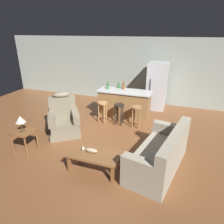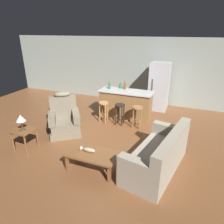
{
  "view_description": "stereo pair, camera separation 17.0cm",
  "coord_description": "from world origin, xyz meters",
  "px_view_note": "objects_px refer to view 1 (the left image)",
  "views": [
    {
      "loc": [
        1.77,
        -4.87,
        2.84
      ],
      "look_at": [
        0.07,
        -0.1,
        0.75
      ],
      "focal_mm": 32.0,
      "sensor_mm": 36.0,
      "label": 1
    },
    {
      "loc": [
        1.93,
        -4.81,
        2.84
      ],
      "look_at": [
        0.07,
        -0.1,
        0.75
      ],
      "focal_mm": 32.0,
      "sensor_mm": 36.0,
      "label": 2
    }
  ],
  "objects_px": {
    "fish_figurine": "(90,150)",
    "kitchen_island": "(124,104)",
    "coffee_table": "(95,155)",
    "bar_stool_left": "(103,108)",
    "refrigerator": "(157,86)",
    "recliner_near_lamp": "(64,120)",
    "bar_stool_middle": "(119,111)",
    "bar_stool_right": "(136,113)",
    "end_table": "(24,134)",
    "bottle_wine_dark": "(119,86)",
    "bottle_tall_green": "(123,86)",
    "bottle_short_amber": "(108,86)",
    "table_lamp": "(20,120)",
    "couch": "(161,155)"
  },
  "relations": [
    {
      "from": "couch",
      "to": "bottle_wine_dark",
      "type": "relative_size",
      "value": 9.66
    },
    {
      "from": "coffee_table",
      "to": "end_table",
      "type": "bearing_deg",
      "value": 177.24
    },
    {
      "from": "kitchen_island",
      "to": "bar_stool_middle",
      "type": "xyz_separation_m",
      "value": [
        0.01,
        -0.63,
        -0.01
      ]
    },
    {
      "from": "recliner_near_lamp",
      "to": "bar_stool_left",
      "type": "height_order",
      "value": "recliner_near_lamp"
    },
    {
      "from": "coffee_table",
      "to": "bottle_wine_dark",
      "type": "distance_m",
      "value": 3.32
    },
    {
      "from": "bar_stool_middle",
      "to": "bottle_tall_green",
      "type": "distance_m",
      "value": 1.0
    },
    {
      "from": "refrigerator",
      "to": "bottle_short_amber",
      "type": "xyz_separation_m",
      "value": [
        -1.5,
        -1.19,
        0.18
      ]
    },
    {
      "from": "fish_figurine",
      "to": "refrigerator",
      "type": "bearing_deg",
      "value": 79.18
    },
    {
      "from": "bottle_wine_dark",
      "to": "recliner_near_lamp",
      "type": "bearing_deg",
      "value": -117.95
    },
    {
      "from": "fish_figurine",
      "to": "bottle_short_amber",
      "type": "relative_size",
      "value": 1.23
    },
    {
      "from": "coffee_table",
      "to": "recliner_near_lamp",
      "type": "height_order",
      "value": "recliner_near_lamp"
    },
    {
      "from": "bar_stool_middle",
      "to": "bar_stool_right",
      "type": "distance_m",
      "value": 0.56
    },
    {
      "from": "end_table",
      "to": "coffee_table",
      "type": "bearing_deg",
      "value": -2.76
    },
    {
      "from": "bottle_tall_green",
      "to": "bottle_short_amber",
      "type": "relative_size",
      "value": 1.09
    },
    {
      "from": "refrigerator",
      "to": "bottle_tall_green",
      "type": "distance_m",
      "value": 1.45
    },
    {
      "from": "couch",
      "to": "bar_stool_left",
      "type": "xyz_separation_m",
      "value": [
        -2.1,
        1.81,
        0.13
      ]
    },
    {
      "from": "coffee_table",
      "to": "bar_stool_left",
      "type": "distance_m",
      "value": 2.48
    },
    {
      "from": "table_lamp",
      "to": "bottle_short_amber",
      "type": "bearing_deg",
      "value": 69.35
    },
    {
      "from": "fish_figurine",
      "to": "couch",
      "type": "height_order",
      "value": "couch"
    },
    {
      "from": "coffee_table",
      "to": "bar_stool_middle",
      "type": "distance_m",
      "value": 2.36
    },
    {
      "from": "table_lamp",
      "to": "recliner_near_lamp",
      "type": "bearing_deg",
      "value": 72.19
    },
    {
      "from": "coffee_table",
      "to": "fish_figurine",
      "type": "height_order",
      "value": "fish_figurine"
    },
    {
      "from": "recliner_near_lamp",
      "to": "bottle_short_amber",
      "type": "bearing_deg",
      "value": 121.86
    },
    {
      "from": "end_table",
      "to": "couch",
      "type": "bearing_deg",
      "value": 7.69
    },
    {
      "from": "coffee_table",
      "to": "bar_stool_middle",
      "type": "relative_size",
      "value": 1.62
    },
    {
      "from": "end_table",
      "to": "table_lamp",
      "type": "height_order",
      "value": "table_lamp"
    },
    {
      "from": "bar_stool_left",
      "to": "bottle_short_amber",
      "type": "height_order",
      "value": "bottle_short_amber"
    },
    {
      "from": "coffee_table",
      "to": "refrigerator",
      "type": "height_order",
      "value": "refrigerator"
    },
    {
      "from": "fish_figurine",
      "to": "refrigerator",
      "type": "height_order",
      "value": "refrigerator"
    },
    {
      "from": "kitchen_island",
      "to": "couch",
      "type": "bearing_deg",
      "value": -57.68
    },
    {
      "from": "end_table",
      "to": "bottle_wine_dark",
      "type": "height_order",
      "value": "bottle_wine_dark"
    },
    {
      "from": "kitchen_island",
      "to": "end_table",
      "type": "bearing_deg",
      "value": -120.88
    },
    {
      "from": "bottle_short_amber",
      "to": "bottle_wine_dark",
      "type": "bearing_deg",
      "value": 34.97
    },
    {
      "from": "coffee_table",
      "to": "bottle_tall_green",
      "type": "xyz_separation_m",
      "value": [
        -0.32,
        3.14,
        0.7
      ]
    },
    {
      "from": "recliner_near_lamp",
      "to": "table_lamp",
      "type": "xyz_separation_m",
      "value": [
        -0.38,
        -1.19,
        0.45
      ]
    },
    {
      "from": "table_lamp",
      "to": "coffee_table",
      "type": "bearing_deg",
      "value": -1.73
    },
    {
      "from": "refrigerator",
      "to": "fish_figurine",
      "type": "bearing_deg",
      "value": -100.82
    },
    {
      "from": "fish_figurine",
      "to": "kitchen_island",
      "type": "bearing_deg",
      "value": 92.04
    },
    {
      "from": "bar_stool_left",
      "to": "bar_stool_right",
      "type": "relative_size",
      "value": 1.0
    },
    {
      "from": "kitchen_island",
      "to": "bar_stool_left",
      "type": "relative_size",
      "value": 2.65
    },
    {
      "from": "bottle_short_amber",
      "to": "fish_figurine",
      "type": "bearing_deg",
      "value": -76.59
    },
    {
      "from": "kitchen_island",
      "to": "bottle_wine_dark",
      "type": "xyz_separation_m",
      "value": [
        -0.28,
        0.23,
        0.55
      ]
    },
    {
      "from": "coffee_table",
      "to": "table_lamp",
      "type": "xyz_separation_m",
      "value": [
        -1.93,
        0.06,
        0.5
      ]
    },
    {
      "from": "coffee_table",
      "to": "end_table",
      "type": "height_order",
      "value": "end_table"
    },
    {
      "from": "bar_stool_middle",
      "to": "bottle_wine_dark",
      "type": "relative_size",
      "value": 3.23
    },
    {
      "from": "fish_figurine",
      "to": "bar_stool_middle",
      "type": "relative_size",
      "value": 0.5
    },
    {
      "from": "coffee_table",
      "to": "refrigerator",
      "type": "bearing_deg",
      "value": 80.74
    },
    {
      "from": "recliner_near_lamp",
      "to": "bar_stool_middle",
      "type": "bearing_deg",
      "value": 93.89
    },
    {
      "from": "coffee_table",
      "to": "bar_stool_left",
      "type": "bearing_deg",
      "value": 108.23
    },
    {
      "from": "refrigerator",
      "to": "bar_stool_left",
      "type": "bearing_deg",
      "value": -128.49
    }
  ]
}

